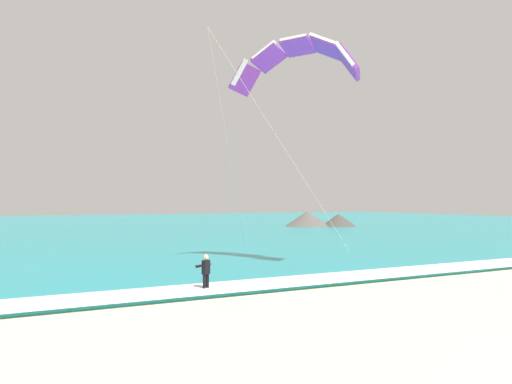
# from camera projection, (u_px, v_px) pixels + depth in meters

# --- Properties ---
(sea) EXTENTS (200.00, 120.00, 0.20)m
(sea) POSITION_uv_depth(u_px,v_px,m) (112.00, 225.00, 75.04)
(sea) COLOR teal
(sea) RESTS_ON ground
(surf_foam) EXTENTS (200.00, 2.47, 0.04)m
(surf_foam) POSITION_uv_depth(u_px,v_px,m) (303.00, 280.00, 21.95)
(surf_foam) COLOR white
(surf_foam) RESTS_ON sea
(surfboard) EXTENTS (1.04, 1.44, 0.09)m
(surfboard) POSITION_uv_depth(u_px,v_px,m) (206.00, 293.00, 19.85)
(surfboard) COLOR yellow
(surfboard) RESTS_ON ground
(kitesurfer) EXTENTS (0.67, 0.67, 1.69)m
(kitesurfer) POSITION_uv_depth(u_px,v_px,m) (206.00, 272.00, 19.88)
(kitesurfer) COLOR black
(kitesurfer) RESTS_ON ground
(kite_primary) EXTENTS (9.76, 8.03, 12.66)m
(kite_primary) POSITION_uv_depth(u_px,v_px,m) (295.00, 58.00, 27.68)
(kite_primary) COLOR purple
(headland_right) EXTENTS (11.01, 8.82, 2.51)m
(headland_right) POSITION_uv_depth(u_px,v_px,m) (318.00, 220.00, 70.52)
(headland_right) COLOR #56514C
(headland_right) RESTS_ON ground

